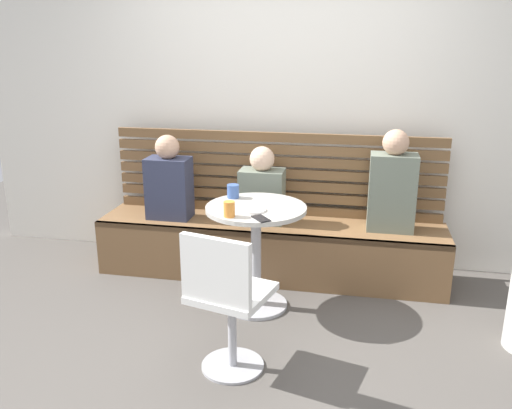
# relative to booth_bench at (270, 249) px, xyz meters

# --- Properties ---
(ground) EXTENTS (8.00, 8.00, 0.00)m
(ground) POSITION_rel_booth_bench_xyz_m (0.00, -1.20, -0.22)
(ground) COLOR #514C47
(back_wall) EXTENTS (5.20, 0.10, 2.90)m
(back_wall) POSITION_rel_booth_bench_xyz_m (0.00, 0.44, 1.23)
(back_wall) COLOR white
(back_wall) RESTS_ON ground
(booth_bench) EXTENTS (2.70, 0.52, 0.44)m
(booth_bench) POSITION_rel_booth_bench_xyz_m (0.00, 0.00, 0.00)
(booth_bench) COLOR brown
(booth_bench) RESTS_ON ground
(booth_backrest) EXTENTS (2.65, 0.04, 0.67)m
(booth_backrest) POSITION_rel_booth_bench_xyz_m (0.00, 0.24, 0.56)
(booth_backrest) COLOR brown
(booth_backrest) RESTS_ON booth_bench
(cafe_table) EXTENTS (0.68, 0.68, 0.74)m
(cafe_table) POSITION_rel_booth_bench_xyz_m (-0.00, -0.55, 0.30)
(cafe_table) COLOR #ADADB2
(cafe_table) RESTS_ON ground
(white_chair) EXTENTS (0.49, 0.49, 0.85)m
(white_chair) POSITION_rel_booth_bench_xyz_m (-0.00, -1.36, 0.24)
(white_chair) COLOR #ADADB2
(white_chair) RESTS_ON ground
(person_adult) EXTENTS (0.34, 0.22, 0.76)m
(person_adult) POSITION_rel_booth_bench_xyz_m (0.91, 0.03, 0.56)
(person_adult) COLOR slate
(person_adult) RESTS_ON booth_bench
(person_child_left) EXTENTS (0.34, 0.22, 0.67)m
(person_child_left) POSITION_rel_booth_bench_xyz_m (-0.81, -0.03, 0.51)
(person_child_left) COLOR #333851
(person_child_left) RESTS_ON booth_bench
(person_child_middle) EXTENTS (0.34, 0.22, 0.60)m
(person_child_middle) POSITION_rel_booth_bench_xyz_m (-0.07, 0.02, 0.48)
(person_child_middle) COLOR slate
(person_child_middle) RESTS_ON booth_bench
(cup_tumbler_orange) EXTENTS (0.07, 0.07, 0.10)m
(cup_tumbler_orange) POSITION_rel_booth_bench_xyz_m (-0.12, -0.79, 0.57)
(cup_tumbler_orange) COLOR orange
(cup_tumbler_orange) RESTS_ON cafe_table
(cup_mug_blue) EXTENTS (0.08, 0.08, 0.09)m
(cup_mug_blue) POSITION_rel_booth_bench_xyz_m (-0.20, -0.38, 0.57)
(cup_mug_blue) COLOR #3D5B9E
(cup_mug_blue) RESTS_ON cafe_table
(plate_small) EXTENTS (0.17, 0.17, 0.01)m
(plate_small) POSITION_rel_booth_bench_xyz_m (-0.00, -0.64, 0.52)
(plate_small) COLOR white
(plate_small) RESTS_ON cafe_table
(phone_on_table) EXTENTS (0.14, 0.15, 0.01)m
(phone_on_table) POSITION_rel_booth_bench_xyz_m (0.08, -0.80, 0.52)
(phone_on_table) COLOR black
(phone_on_table) RESTS_ON cafe_table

